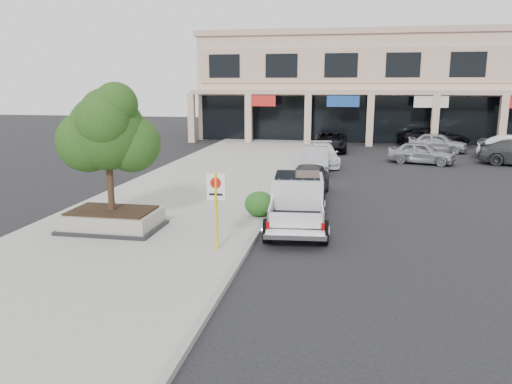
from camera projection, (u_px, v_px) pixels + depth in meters
ground at (299, 250)px, 15.19m from camera, size 120.00×120.00×0.00m
sidewalk at (188, 197)px, 21.92m from camera, size 8.00×52.00×0.15m
curb at (277, 201)px, 21.22m from camera, size 0.20×52.00×0.15m
strip_mall at (425, 86)px, 45.36m from camera, size 40.55×12.43×9.50m
planter at (113, 220)px, 16.83m from camera, size 3.20×2.20×0.68m
planter_tree at (113, 132)px, 16.33m from camera, size 2.90×2.55×4.00m
no_parking_sign at (216, 201)px, 14.49m from camera, size 0.55×0.09×2.30m
hedge at (259, 204)px, 18.43m from camera, size 1.10×0.99×0.93m
pickup_truck at (297, 203)px, 17.45m from camera, size 2.52×5.70×1.75m
curb_car_a at (308, 180)px, 22.36m from camera, size 1.86×4.29×1.44m
curb_car_b at (314, 160)px, 28.42m from camera, size 1.80×4.46×1.44m
curb_car_c at (322, 155)px, 30.88m from camera, size 2.51×4.87×1.35m
curb_car_d at (330, 141)px, 37.41m from camera, size 2.48×5.31×1.47m
lot_car_a at (421, 153)px, 31.56m from camera, size 4.40×2.80×1.39m
lot_car_d at (434, 137)px, 40.13m from camera, size 5.91×3.57×1.53m
lot_car_e at (438, 143)px, 36.92m from camera, size 4.50×2.84×1.43m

